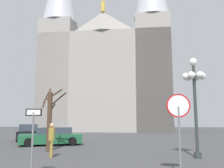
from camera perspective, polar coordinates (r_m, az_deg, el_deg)
cathedral at (r=43.11m, az=-1.52°, el=5.37°), size 22.52×11.13×35.23m
stop_sign at (r=9.16m, az=15.33°, el=-7.37°), size 0.86×0.08×2.86m
one_way_arrow_sign at (r=8.94m, az=-18.05°, el=-11.10°), size 0.56×0.07×2.30m
street_lamp at (r=13.50m, az=18.71°, el=-0.62°), size 1.23×1.12×5.18m
bare_tree at (r=15.82m, az=-14.35°, el=-7.67°), size 1.45×1.45×3.93m
parked_car_near_green at (r=19.70m, az=-13.97°, el=-11.83°), size 4.96×3.38×1.35m
parked_car_far_black at (r=24.67m, az=-18.88°, el=-10.74°), size 3.04×4.53×1.51m
pedestrian_walking at (r=13.23m, az=-13.94°, el=-11.83°), size 0.32×0.32×1.75m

